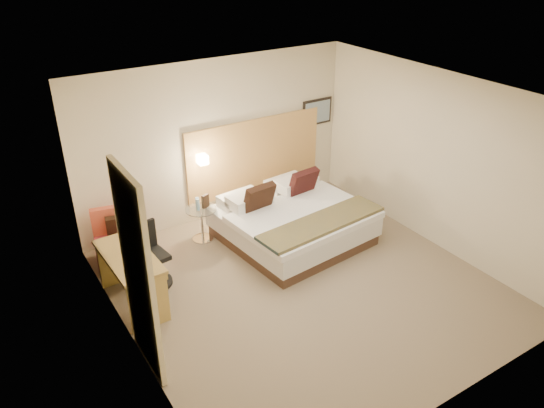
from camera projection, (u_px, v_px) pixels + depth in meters
floor at (303, 285)px, 7.46m from camera, size 4.80×5.00×0.02m
ceiling at (310, 96)px, 6.20m from camera, size 4.80×5.00×0.02m
wall_back at (217, 141)px, 8.70m from camera, size 4.80×0.02×2.70m
wall_front at (463, 303)px, 4.95m from camera, size 4.80×0.02×2.70m
wall_left at (124, 255)px, 5.68m from camera, size 0.02×5.00×2.70m
wall_right at (436, 160)px, 7.97m from camera, size 0.02×5.00×2.70m
headboard_panel at (255, 155)px, 9.19m from camera, size 2.60×0.04×1.30m
art_frame at (317, 112)px, 9.57m from camera, size 0.62×0.03×0.47m
art_canvas at (318, 112)px, 9.56m from camera, size 0.54×0.01×0.39m
lamp_arm at (201, 158)px, 8.56m from camera, size 0.02×0.12×0.02m
lamp_shade at (202, 159)px, 8.52m from camera, size 0.15×0.15×0.15m
curtain at (138, 275)px, 5.58m from camera, size 0.06×0.90×2.42m
bottle_a at (198, 205)px, 8.21m from camera, size 0.08×0.08×0.20m
bottle_b at (197, 203)px, 8.25m from camera, size 0.08×0.08×0.20m
menu_folder at (205, 201)px, 8.30m from camera, size 0.14×0.09×0.22m
bed at (292, 221)px, 8.41m from camera, size 2.23×2.18×1.00m
lounge_chair at (121, 241)px, 7.89m from camera, size 0.88×0.80×0.80m
side_table at (202, 223)px, 8.40m from camera, size 0.63×0.63×0.55m
desk at (132, 265)px, 6.83m from camera, size 0.60×1.24×0.76m
desk_chair at (150, 260)px, 7.33m from camera, size 0.58×0.58×0.91m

